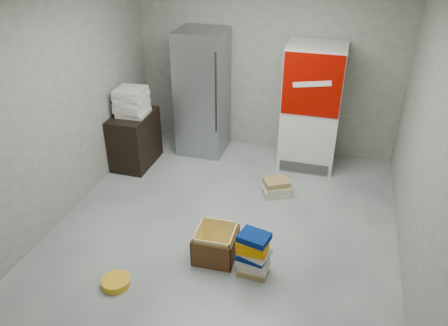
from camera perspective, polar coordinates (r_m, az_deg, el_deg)
name	(u,v)px	position (r m, az deg, el deg)	size (l,w,h in m)	color
ground	(220,239)	(5.19, -0.55, -9.90)	(5.00, 5.00, 0.00)	#B3B3AE
room_shell	(219,94)	(4.28, -0.66, 9.05)	(4.04, 5.04, 2.82)	#A4A194
steel_fridge	(203,93)	(6.73, -2.81, 9.11)	(0.70, 0.72, 1.90)	gray
coke_cooler	(311,107)	(6.44, 11.36, 7.14)	(0.80, 0.73, 1.80)	silver
wood_shelf	(135,139)	(6.64, -11.53, 3.06)	(0.50, 0.80, 0.80)	black
supply_box_stack	(132,102)	(6.41, -11.98, 7.83)	(0.43, 0.43, 0.39)	silver
phonebook_stack_main	(253,253)	(4.62, 3.86, -11.71)	(0.37, 0.32, 0.51)	#9F7F4B
phonebook_stack_side	(276,187)	(5.93, 6.86, -3.16)	(0.42, 0.39, 0.23)	beige
cardboard_box	(216,246)	(4.87, -1.09, -10.73)	(0.46, 0.46, 0.36)	yellow
bucket_lid	(116,282)	(4.75, -13.94, -14.85)	(0.29, 0.29, 0.08)	yellow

